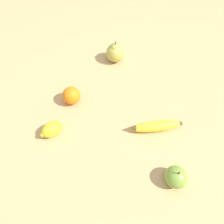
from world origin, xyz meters
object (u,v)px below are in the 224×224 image
object	(u,v)px
pear	(115,52)
lemon	(52,129)
apple	(176,177)
orange	(71,96)
banana	(156,126)

from	to	relation	value
pear	lemon	world-z (taller)	pear
apple	lemon	size ratio (longest dim) A/B	0.83
orange	lemon	world-z (taller)	orange
pear	apple	distance (m)	0.59
banana	apple	xyz separation A→B (m)	(-0.14, -0.13, 0.01)
orange	apple	size ratio (longest dim) A/B	0.92
banana	orange	size ratio (longest dim) A/B	2.43
lemon	apple	bearing A→B (deg)	-80.83
banana	lemon	distance (m)	0.38
pear	banana	bearing A→B (deg)	-126.81
banana	lemon	size ratio (longest dim) A/B	1.85
banana	apple	world-z (taller)	apple
pear	lemon	distance (m)	0.45
orange	apple	distance (m)	0.48
banana	orange	world-z (taller)	orange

